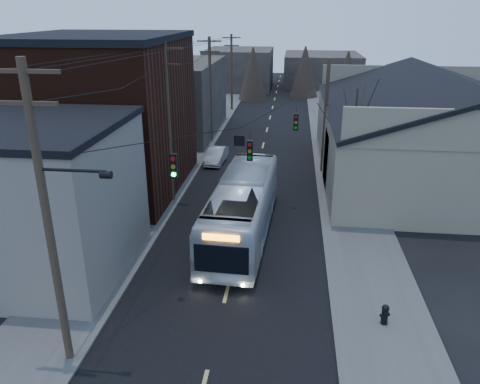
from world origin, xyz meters
name	(u,v)px	position (x,y,z in m)	size (l,w,h in m)	color
road_surface	(262,152)	(0.00, 30.00, 0.01)	(9.00, 110.00, 0.02)	black
sidewalk_left	(189,149)	(-6.50, 30.00, 0.06)	(4.00, 110.00, 0.12)	#474744
sidewalk_right	(336,153)	(6.50, 30.00, 0.06)	(4.00, 110.00, 0.12)	#474744
building_clapboard	(36,201)	(-9.00, 9.00, 3.50)	(8.00, 8.00, 7.00)	slate
building_brick	(103,117)	(-10.00, 20.00, 5.00)	(10.00, 12.00, 10.00)	black
building_left_far	(171,98)	(-9.50, 36.00, 3.50)	(9.00, 14.00, 7.00)	#302B26
warehouse	(434,141)	(13.00, 25.00, 2.70)	(16.16, 20.60, 7.73)	gray
building_far_left	(239,69)	(-6.00, 65.00, 3.00)	(10.00, 12.00, 6.00)	#302B26
building_far_right	(322,70)	(7.00, 70.00, 2.50)	(12.00, 14.00, 5.00)	#302B26
bare_tree	(353,145)	(6.50, 20.00, 3.60)	(0.40, 0.40, 7.20)	black
utility_lines	(215,108)	(-3.11, 24.14, 4.95)	(11.24, 45.28, 10.50)	#382B1E
bus	(242,207)	(0.07, 13.59, 1.65)	(2.78, 11.87, 3.31)	silver
parked_car	(216,156)	(-3.46, 26.34, 0.62)	(1.32, 3.79, 1.25)	#B0B3B8
fire_hydrant	(385,314)	(6.51, 6.22, 0.57)	(0.41, 0.29, 0.85)	black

